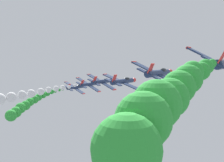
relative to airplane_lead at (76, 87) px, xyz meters
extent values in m
cylinder|color=navy|center=(-0.01, -0.18, -0.03)|extent=(1.47, 9.00, 1.47)
cone|color=red|center=(-0.01, 4.92, -0.03)|extent=(1.39, 1.20, 1.39)
cube|color=navy|center=(-0.06, -0.58, -0.12)|extent=(8.39, 1.90, 4.11)
cylinder|color=red|center=(-4.21, -0.58, 1.86)|extent=(0.48, 1.40, 0.48)
cylinder|color=red|center=(4.10, -0.58, -2.09)|extent=(0.48, 1.40, 0.48)
cube|color=navy|center=(0.01, -4.18, 0.02)|extent=(3.51, 1.20, 1.79)
cube|color=red|center=(0.40, -4.28, 0.84)|extent=(0.81, 1.10, 1.51)
ellipsoid|color=black|center=(0.20, 1.62, 0.42)|extent=(1.02, 2.20, 0.98)
sphere|color=green|center=(0.01, -7.18, -0.05)|extent=(0.98, 0.98, 0.98)
sphere|color=green|center=(0.17, -9.18, -0.16)|extent=(1.02, 1.02, 1.02)
sphere|color=green|center=(0.10, -11.18, -0.33)|extent=(1.23, 1.23, 1.23)
sphere|color=green|center=(0.38, -13.17, -0.42)|extent=(1.56, 1.56, 1.56)
sphere|color=green|center=(0.44, -15.17, -0.74)|extent=(1.77, 1.77, 1.77)
sphere|color=green|center=(0.58, -17.17, -1.08)|extent=(2.00, 2.00, 2.00)
sphere|color=green|center=(0.57, -19.17, -1.56)|extent=(2.19, 2.19, 2.19)
sphere|color=green|center=(1.00, -21.17, -1.99)|extent=(2.39, 2.39, 2.39)
sphere|color=green|center=(1.16, -23.17, -2.48)|extent=(2.47, 2.47, 2.47)
sphere|color=green|center=(1.50, -25.17, -3.18)|extent=(2.81, 2.81, 2.81)
sphere|color=green|center=(1.68, -27.17, -3.63)|extent=(3.02, 3.02, 3.02)
sphere|color=green|center=(2.12, -29.17, -4.48)|extent=(3.07, 3.07, 3.07)
sphere|color=green|center=(2.49, -31.17, -5.03)|extent=(3.21, 3.21, 3.21)
cylinder|color=navy|center=(12.64, -9.16, 2.33)|extent=(1.47, 9.00, 1.47)
cone|color=red|center=(12.64, -4.06, 2.33)|extent=(1.40, 1.20, 1.40)
cube|color=navy|center=(12.60, -9.56, 2.24)|extent=(8.36, 1.90, 4.18)
cylinder|color=red|center=(8.46, -9.56, 4.25)|extent=(0.48, 1.40, 0.48)
cylinder|color=red|center=(16.74, -9.56, 0.23)|extent=(0.48, 1.40, 0.48)
cube|color=navy|center=(12.66, -13.16, 2.38)|extent=(3.50, 1.20, 1.82)
cube|color=red|center=(13.06, -13.26, 3.20)|extent=(0.82, 1.10, 1.50)
ellipsoid|color=black|center=(12.86, -7.36, 2.78)|extent=(1.03, 2.20, 0.98)
sphere|color=white|center=(12.58, -16.40, 2.44)|extent=(0.83, 0.83, 0.83)
sphere|color=white|center=(12.32, -18.64, 2.17)|extent=(1.05, 1.05, 1.05)
sphere|color=white|center=(11.86, -20.87, 2.16)|extent=(1.42, 1.42, 1.42)
sphere|color=white|center=(11.43, -23.11, 2.01)|extent=(1.61, 1.61, 1.61)
sphere|color=white|center=(10.69, -25.35, 1.84)|extent=(1.65, 1.65, 1.65)
sphere|color=white|center=(10.05, -27.59, 1.52)|extent=(1.90, 1.90, 1.90)
sphere|color=white|center=(8.88, -29.83, 1.17)|extent=(2.16, 2.16, 2.16)
sphere|color=white|center=(7.97, -32.07, 1.03)|extent=(2.20, 2.20, 2.20)
sphere|color=white|center=(6.68, -34.31, 0.58)|extent=(2.56, 2.56, 2.56)
sphere|color=white|center=(5.19, -36.55, 0.28)|extent=(2.77, 2.77, 2.77)
cylinder|color=navy|center=(22.70, -17.04, 4.06)|extent=(1.46, 9.00, 1.46)
cone|color=red|center=(22.70, -11.94, 4.06)|extent=(1.39, 1.20, 1.39)
cube|color=navy|center=(22.66, -17.44, 3.97)|extent=(8.44, 1.90, 3.99)
cylinder|color=red|center=(18.47, -17.44, 5.88)|extent=(0.48, 1.40, 0.48)
cylinder|color=red|center=(26.84, -17.44, 2.06)|extent=(0.48, 1.40, 0.48)
cube|color=navy|center=(22.72, -21.04, 4.11)|extent=(3.53, 1.20, 1.74)
cube|color=red|center=(23.10, -21.14, 4.94)|extent=(0.79, 1.10, 1.51)
ellipsoid|color=black|center=(22.90, -15.24, 4.51)|extent=(1.02, 2.20, 0.97)
cylinder|color=navy|center=(34.48, -26.99, 5.13)|extent=(1.40, 9.00, 1.40)
cone|color=red|center=(34.48, -21.89, 5.13)|extent=(1.33, 1.20, 1.33)
cube|color=navy|center=(34.44, -27.39, 5.03)|extent=(8.74, 1.90, 3.23)
cylinder|color=red|center=(30.11, -27.39, 6.56)|extent=(0.46, 1.40, 0.46)
cylinder|color=red|center=(38.78, -27.39, 3.50)|extent=(0.46, 1.40, 0.46)
cube|color=navy|center=(34.49, -30.99, 5.17)|extent=(3.64, 1.20, 1.43)
cube|color=red|center=(34.80, -31.09, 6.04)|extent=(0.66, 1.10, 1.56)
ellipsoid|color=black|center=(34.64, -25.19, 5.59)|extent=(0.99, 2.20, 0.93)
cylinder|color=navy|center=(47.07, -37.99, 7.59)|extent=(1.45, 9.00, 1.45)
cone|color=red|center=(47.07, -32.89, 7.59)|extent=(1.38, 1.20, 1.38)
cube|color=navy|center=(47.03, -38.39, 7.50)|extent=(8.48, 1.90, 3.91)
cylinder|color=red|center=(42.83, -38.39, 9.37)|extent=(0.48, 1.40, 0.48)
cylinder|color=red|center=(51.23, -38.39, 5.62)|extent=(0.48, 1.40, 0.48)
cube|color=navy|center=(47.09, -41.99, 7.63)|extent=(3.54, 1.20, 1.71)
cube|color=red|center=(47.46, -42.09, 8.47)|extent=(0.78, 1.10, 1.52)
ellipsoid|color=black|center=(47.27, -36.19, 8.04)|extent=(1.02, 2.20, 0.97)
cylinder|color=navy|center=(58.12, -45.20, 9.14)|extent=(1.48, 9.00, 1.48)
cube|color=navy|center=(58.08, -45.60, 9.05)|extent=(8.27, 1.90, 4.36)
cylinder|color=red|center=(53.98, -45.60, 11.15)|extent=(0.48, 1.40, 0.48)
cube|color=navy|center=(58.14, -49.20, 9.18)|extent=(3.46, 1.20, 1.89)
cube|color=red|center=(58.56, -49.30, 10.00)|extent=(0.85, 1.10, 1.49)
sphere|color=green|center=(58.05, -52.07, 9.29)|extent=(0.89, 0.89, 0.89)
sphere|color=green|center=(58.01, -53.94, 8.98)|extent=(1.23, 1.23, 1.23)
sphere|color=green|center=(58.21, -55.81, 9.03)|extent=(1.34, 1.34, 1.34)
sphere|color=green|center=(58.29, -57.68, 8.70)|extent=(1.50, 1.50, 1.50)
sphere|color=green|center=(58.10, -59.56, 8.70)|extent=(1.67, 1.67, 1.67)
sphere|color=green|center=(58.28, -61.43, 8.26)|extent=(2.04, 2.04, 2.04)
sphere|color=green|center=(58.23, -63.30, 7.86)|extent=(2.13, 2.13, 2.13)
sphere|color=green|center=(58.27, -65.17, 7.40)|extent=(2.30, 2.30, 2.30)
sphere|color=green|center=(58.25, -67.04, 7.27)|extent=(2.60, 2.60, 2.60)
sphere|color=green|center=(58.35, -68.91, 6.82)|extent=(2.66, 2.66, 2.66)
sphere|color=green|center=(58.49, -70.79, 6.05)|extent=(2.87, 2.87, 2.87)
camera|label=1|loc=(63.39, -80.13, 9.44)|focal=44.07mm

